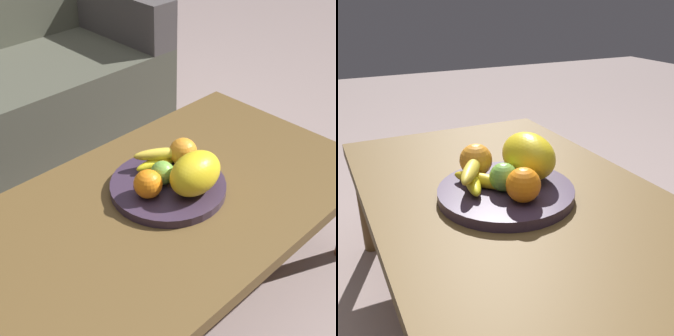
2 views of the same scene
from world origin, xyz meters
The scene contains 8 objects.
ground_plane centered at (0.00, 0.00, 0.00)m, with size 8.00×8.00×0.00m, color gray.
coffee_table centered at (0.00, 0.00, 0.35)m, with size 1.24×0.68×0.39m.
fruit_bowl centered at (0.05, 0.03, 0.40)m, with size 0.33×0.33×0.03m, color #38293C.
melon_large_front centered at (0.08, -0.05, 0.47)m, with size 0.16×0.11×0.11m, color yellow.
orange_front centered at (0.15, 0.06, 0.45)m, with size 0.08×0.08×0.08m, color orange.
orange_left centered at (-0.03, 0.02, 0.45)m, with size 0.08×0.08×0.08m, color orange.
apple_front centered at (0.04, 0.04, 0.45)m, with size 0.07×0.07×0.07m, color #70AC3E.
banana_bunch centered at (0.09, 0.09, 0.44)m, with size 0.15×0.14×0.06m.
Camera 2 is at (-0.72, 0.41, 0.83)m, focal length 42.98 mm.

